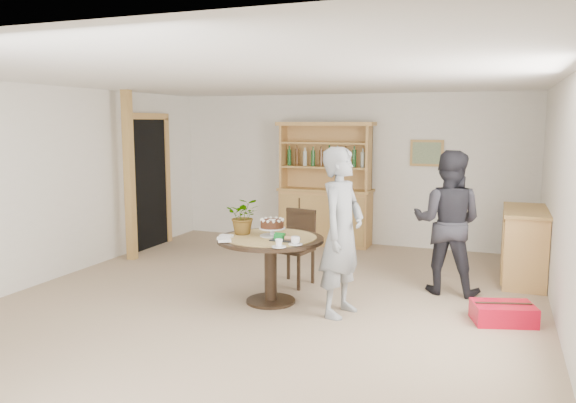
# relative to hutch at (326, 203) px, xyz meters

# --- Properties ---
(ground) EXTENTS (7.00, 7.00, 0.00)m
(ground) POSITION_rel_hutch_xyz_m (0.30, -3.24, -0.69)
(ground) COLOR tan
(ground) RESTS_ON ground
(room_shell) EXTENTS (6.04, 7.04, 2.52)m
(room_shell) POSITION_rel_hutch_xyz_m (0.30, -3.23, 1.05)
(room_shell) COLOR white
(room_shell) RESTS_ON ground
(doorway) EXTENTS (0.13, 1.10, 2.18)m
(doorway) POSITION_rel_hutch_xyz_m (-2.63, -1.24, 0.42)
(doorway) COLOR black
(doorway) RESTS_ON ground
(pine_post) EXTENTS (0.12, 0.12, 2.50)m
(pine_post) POSITION_rel_hutch_xyz_m (-2.40, -2.04, 0.56)
(pine_post) COLOR tan
(pine_post) RESTS_ON ground
(hutch) EXTENTS (1.62, 0.54, 2.04)m
(hutch) POSITION_rel_hutch_xyz_m (0.00, 0.00, 0.00)
(hutch) COLOR tan
(hutch) RESTS_ON ground
(sideboard) EXTENTS (0.54, 1.26, 0.94)m
(sideboard) POSITION_rel_hutch_xyz_m (3.04, -1.24, -0.22)
(sideboard) COLOR tan
(sideboard) RESTS_ON ground
(dining_table) EXTENTS (1.20, 1.20, 0.76)m
(dining_table) POSITION_rel_hutch_xyz_m (0.32, -3.20, -0.08)
(dining_table) COLOR black
(dining_table) RESTS_ON ground
(dining_chair) EXTENTS (0.49, 0.49, 0.95)m
(dining_chair) POSITION_rel_hutch_xyz_m (0.34, -2.37, -0.15)
(dining_chair) COLOR black
(dining_chair) RESTS_ON ground
(birthday_cake) EXTENTS (0.30, 0.30, 0.20)m
(birthday_cake) POSITION_rel_hutch_xyz_m (0.32, -3.15, 0.19)
(birthday_cake) COLOR white
(birthday_cake) RESTS_ON dining_table
(flower_vase) EXTENTS (0.47, 0.44, 0.42)m
(flower_vase) POSITION_rel_hutch_xyz_m (-0.03, -3.15, 0.28)
(flower_vase) COLOR #3F7233
(flower_vase) RESTS_ON dining_table
(gift_tray) EXTENTS (0.30, 0.20, 0.08)m
(gift_tray) POSITION_rel_hutch_xyz_m (0.54, -3.32, 0.10)
(gift_tray) COLOR black
(gift_tray) RESTS_ON dining_table
(coffee_cup_a) EXTENTS (0.15, 0.15, 0.09)m
(coffee_cup_a) POSITION_rel_hutch_xyz_m (0.72, -3.48, 0.11)
(coffee_cup_a) COLOR white
(coffee_cup_a) RESTS_ON dining_table
(coffee_cup_b) EXTENTS (0.15, 0.15, 0.08)m
(coffee_cup_b) POSITION_rel_hutch_xyz_m (0.60, -3.65, 0.11)
(coffee_cup_b) COLOR white
(coffee_cup_b) RESTS_ON dining_table
(napkins) EXTENTS (0.24, 0.33, 0.03)m
(napkins) POSITION_rel_hutch_xyz_m (-0.09, -3.51, 0.09)
(napkins) COLOR white
(napkins) RESTS_ON dining_table
(teen_boy) EXTENTS (0.55, 0.72, 1.78)m
(teen_boy) POSITION_rel_hutch_xyz_m (1.17, -3.30, 0.20)
(teen_boy) COLOR gray
(teen_boy) RESTS_ON ground
(adult_person) EXTENTS (0.88, 0.71, 1.71)m
(adult_person) POSITION_rel_hutch_xyz_m (2.15, -2.09, 0.17)
(adult_person) COLOR black
(adult_person) RESTS_ON ground
(red_suitcase) EXTENTS (0.69, 0.55, 0.21)m
(red_suitcase) POSITION_rel_hutch_xyz_m (2.80, -2.97, -0.59)
(red_suitcase) COLOR red
(red_suitcase) RESTS_ON ground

